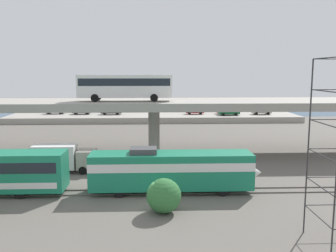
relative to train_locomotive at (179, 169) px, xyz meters
The scene contains 17 objects.
ground_plane 5.09m from the train_locomotive, 119.45° to the right, with size 260.00×260.00×0.00m, color #605B54.
rail_strip_near 3.19m from the train_locomotive, 162.67° to the right, with size 110.00×0.12×0.12m, color #59544C.
rail_strip_far 3.19m from the train_locomotive, 162.67° to the left, with size 110.00×0.12×0.12m, color #59544C.
train_locomotive is the anchor object (origin of this frame).
highway_overpass 16.74m from the train_locomotive, 98.04° to the left, with size 96.00×10.40×7.21m.
transit_bus_on_overpass 17.63m from the train_locomotive, 111.67° to the left, with size 12.00×2.68×3.40m.
service_truck_west 14.32m from the train_locomotive, 149.33° to the left, with size 6.80×2.46×3.04m.
pier_parking_lot 51.07m from the train_locomotive, 92.54° to the left, with size 65.32×12.22×1.26m, color #9E998E.
parked_car_0 53.75m from the train_locomotive, 74.18° to the left, with size 4.54×1.92×1.50m.
parked_car_1 54.99m from the train_locomotive, 65.89° to the left, with size 4.39×1.85×1.50m.
parked_car_2 50.98m from the train_locomotive, 73.35° to the left, with size 4.64×1.88×1.50m.
parked_car_3 55.73m from the train_locomotive, 109.84° to the left, with size 4.10×1.97×1.50m.
parked_car_4 52.80m from the train_locomotive, 103.06° to the left, with size 4.67×1.82×1.50m.
parked_car_5 51.93m from the train_locomotive, 81.98° to the left, with size 4.11×1.82×1.50m.
parked_car_6 58.98m from the train_locomotive, 115.32° to the left, with size 4.52×1.91×1.50m.
harbor_water 74.07m from the train_locomotive, 91.75° to the left, with size 140.00×36.00×0.01m, color navy.
shrub_right 5.24m from the train_locomotive, 107.38° to the right, with size 2.74×2.74×2.74m, color #2F6D36.
Camera 1 is at (-0.06, -28.56, 11.00)m, focal length 39.27 mm.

